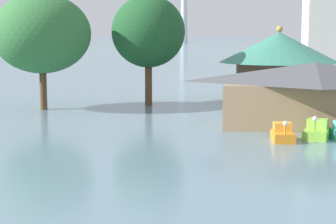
{
  "coord_description": "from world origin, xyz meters",
  "views": [
    {
      "loc": [
        6.84,
        -15.16,
        7.68
      ],
      "look_at": [
        1.63,
        16.85,
        3.2
      ],
      "focal_mm": 61.83,
      "sensor_mm": 36.0,
      "label": 1
    }
  ],
  "objects_px": {
    "shoreline_tree_tall_left": "(42,34)",
    "pedal_boat_lime": "(317,131)",
    "shoreline_tree_mid": "(148,32)",
    "pedal_boat_orange": "(283,134)",
    "green_roof_pavilion": "(279,62)",
    "boathouse": "(315,93)"
  },
  "relations": [
    {
      "from": "boathouse",
      "to": "shoreline_tree_tall_left",
      "type": "height_order",
      "value": "shoreline_tree_tall_left"
    },
    {
      "from": "pedal_boat_orange",
      "to": "boathouse",
      "type": "distance_m",
      "value": 7.78
    },
    {
      "from": "pedal_boat_orange",
      "to": "shoreline_tree_tall_left",
      "type": "bearing_deg",
      "value": -126.41
    },
    {
      "from": "boathouse",
      "to": "pedal_boat_lime",
      "type": "bearing_deg",
      "value": -92.57
    },
    {
      "from": "shoreline_tree_tall_left",
      "to": "shoreline_tree_mid",
      "type": "bearing_deg",
      "value": 27.82
    },
    {
      "from": "boathouse",
      "to": "shoreline_tree_mid",
      "type": "height_order",
      "value": "shoreline_tree_mid"
    },
    {
      "from": "shoreline_tree_mid",
      "to": "green_roof_pavilion",
      "type": "bearing_deg",
      "value": 19.5
    },
    {
      "from": "pedal_boat_lime",
      "to": "shoreline_tree_tall_left",
      "type": "xyz_separation_m",
      "value": [
        -25.57,
        12.06,
        6.97
      ]
    },
    {
      "from": "shoreline_tree_tall_left",
      "to": "green_roof_pavilion",
      "type": "bearing_deg",
      "value": 23.09
    },
    {
      "from": "pedal_boat_lime",
      "to": "shoreline_tree_tall_left",
      "type": "relative_size",
      "value": 0.26
    },
    {
      "from": "pedal_boat_orange",
      "to": "shoreline_tree_mid",
      "type": "relative_size",
      "value": 0.23
    },
    {
      "from": "pedal_boat_lime",
      "to": "green_roof_pavilion",
      "type": "xyz_separation_m",
      "value": [
        -2.24,
        22.01,
        3.93
      ]
    },
    {
      "from": "shoreline_tree_tall_left",
      "to": "shoreline_tree_mid",
      "type": "distance_m",
      "value": 10.98
    },
    {
      "from": "pedal_boat_orange",
      "to": "shoreline_tree_mid",
      "type": "bearing_deg",
      "value": -150.42
    },
    {
      "from": "shoreline_tree_tall_left",
      "to": "pedal_boat_lime",
      "type": "bearing_deg",
      "value": -25.25
    },
    {
      "from": "pedal_boat_orange",
      "to": "green_roof_pavilion",
      "type": "relative_size",
      "value": 0.2
    },
    {
      "from": "pedal_boat_lime",
      "to": "shoreline_tree_mid",
      "type": "height_order",
      "value": "shoreline_tree_mid"
    },
    {
      "from": "pedal_boat_lime",
      "to": "green_roof_pavilion",
      "type": "bearing_deg",
      "value": -160.71
    },
    {
      "from": "pedal_boat_lime",
      "to": "shoreline_tree_mid",
      "type": "bearing_deg",
      "value": -123.79
    },
    {
      "from": "pedal_boat_orange",
      "to": "shoreline_tree_mid",
      "type": "distance_m",
      "value": 23.98
    },
    {
      "from": "pedal_boat_lime",
      "to": "boathouse",
      "type": "distance_m",
      "value": 5.99
    },
    {
      "from": "pedal_boat_orange",
      "to": "green_roof_pavilion",
      "type": "distance_m",
      "value": 23.71
    }
  ]
}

